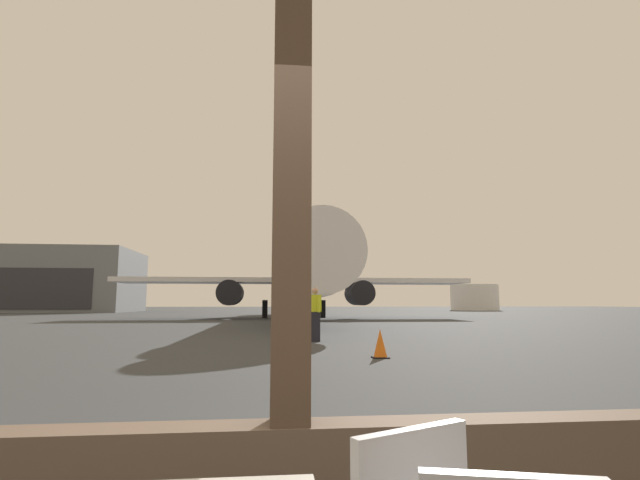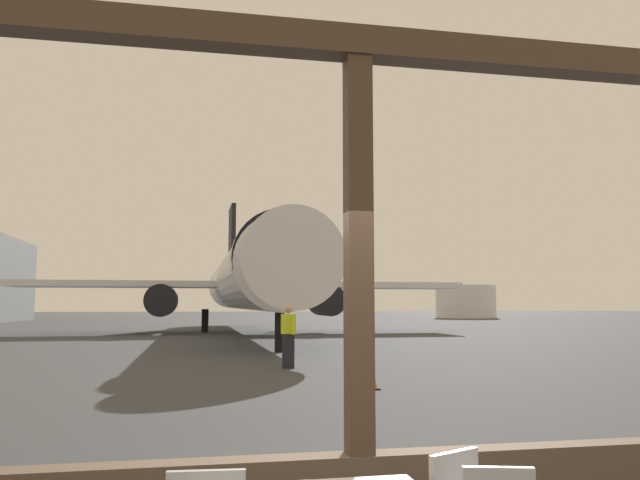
{
  "view_description": "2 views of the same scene",
  "coord_description": "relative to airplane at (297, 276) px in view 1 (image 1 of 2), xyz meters",
  "views": [
    {
      "loc": [
        -0.11,
        -2.48,
        1.24
      ],
      "look_at": [
        1.99,
        17.3,
        3.89
      ],
      "focal_mm": 26.54,
      "sensor_mm": 36.0,
      "label": 1
    },
    {
      "loc": [
        -1.28,
        -4.85,
        1.78
      ],
      "look_at": [
        3.09,
        17.04,
        4.03
      ],
      "focal_mm": 35.76,
      "sensor_mm": 36.0,
      "label": 2
    }
  ],
  "objects": [
    {
      "name": "ground_plane",
      "position": [
        -1.93,
        6.37,
        -3.28
      ],
      "size": [
        220.0,
        220.0,
        0.0
      ],
      "primitive_type": "plane",
      "color": "#383A3D"
    },
    {
      "name": "airplane",
      "position": [
        0.0,
        0.0,
        0.0
      ],
      "size": [
        27.87,
        36.54,
        10.12
      ],
      "color": "silver",
      "rests_on": "ground"
    },
    {
      "name": "window_frame",
      "position": [
        -1.93,
        -33.63,
        -1.87
      ],
      "size": [
        8.8,
        0.24,
        4.01
      ],
      "color": "brown",
      "rests_on": "ground"
    },
    {
      "name": "fuel_storage_tank",
      "position": [
        31.64,
        39.3,
        -1.18
      ],
      "size": [
        7.68,
        7.68,
        4.19
      ],
      "primitive_type": "cylinder",
      "color": "white",
      "rests_on": "ground"
    },
    {
      "name": "distant_hangar",
      "position": [
        -30.71,
        32.84,
        0.97
      ],
      "size": [
        19.31,
        14.71,
        8.5
      ],
      "color": "slate",
      "rests_on": "ground"
    },
    {
      "name": "ground_crew_worker",
      "position": [
        -0.57,
        -20.73,
        -2.38
      ],
      "size": [
        0.4,
        0.53,
        1.74
      ],
      "color": "black",
      "rests_on": "ground"
    },
    {
      "name": "traffic_cone",
      "position": [
        0.48,
        -25.38,
        -2.97
      ],
      "size": [
        0.36,
        0.36,
        0.65
      ],
      "color": "orange",
      "rests_on": "ground"
    }
  ]
}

